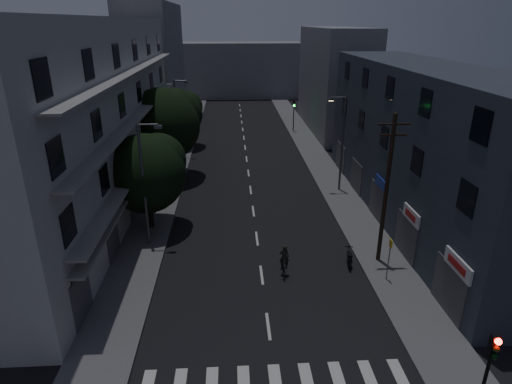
{
  "coord_description": "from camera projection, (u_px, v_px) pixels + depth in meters",
  "views": [
    {
      "loc": [
        -1.59,
        -14.71,
        13.73
      ],
      "look_at": [
        0.0,
        12.0,
        3.0
      ],
      "focal_mm": 30.0,
      "sensor_mm": 36.0,
      "label": 1
    }
  ],
  "objects": [
    {
      "name": "cyclist",
      "position": [
        284.0,
        265.0,
        24.65
      ],
      "size": [
        0.64,
        1.57,
        1.95
      ],
      "rotation": [
        0.0,
        0.0,
        -0.07
      ],
      "color": "black",
      "rests_on": "ground"
    },
    {
      "name": "street_lamp_left_far",
      "position": [
        178.0,
        114.0,
        44.97
      ],
      "size": [
        1.51,
        0.25,
        8.0
      ],
      "color": "slate",
      "rests_on": "sidewalk_left"
    },
    {
      "name": "tree_far",
      "position": [
        180.0,
        112.0,
        48.55
      ],
      "size": [
        5.15,
        5.15,
        6.37
      ],
      "color": "black",
      "rests_on": "sidewalk_left"
    },
    {
      "name": "street_lamp_left_near",
      "position": [
        145.0,
        180.0,
        26.46
      ],
      "size": [
        1.51,
        0.25,
        8.0
      ],
      "color": "#5B5C63",
      "rests_on": "sidewalk_left"
    },
    {
      "name": "building_far_left",
      "position": [
        155.0,
        65.0,
        59.66
      ],
      "size": [
        6.0,
        20.0,
        16.0
      ],
      "primitive_type": "cube",
      "color": "slate",
      "rests_on": "ground"
    },
    {
      "name": "ground",
      "position": [
        248.0,
        171.0,
        41.99
      ],
      "size": [
        160.0,
        160.0,
        0.0
      ],
      "primitive_type": "plane",
      "color": "black",
      "rests_on": "ground"
    },
    {
      "name": "tree_mid",
      "position": [
        163.0,
        122.0,
        38.39
      ],
      "size": [
        6.67,
        6.67,
        8.2
      ],
      "color": "black",
      "rests_on": "sidewalk_left"
    },
    {
      "name": "traffic_signal_near",
      "position": [
        490.0,
        364.0,
        14.25
      ],
      "size": [
        0.28,
        0.37,
        4.1
      ],
      "color": "black",
      "rests_on": "sidewalk_right"
    },
    {
      "name": "building_right",
      "position": [
        422.0,
        145.0,
        30.41
      ],
      "size": [
        6.19,
        28.0,
        11.0
      ],
      "color": "#2E333E",
      "rests_on": "ground"
    },
    {
      "name": "utility_pole",
      "position": [
        387.0,
        188.0,
        24.43
      ],
      "size": [
        1.8,
        0.24,
        9.0
      ],
      "color": "black",
      "rests_on": "sidewalk_right"
    },
    {
      "name": "motorcycle",
      "position": [
        349.0,
        259.0,
        25.68
      ],
      "size": [
        0.53,
        1.71,
        1.1
      ],
      "rotation": [
        0.0,
        0.0,
        -0.16
      ],
      "color": "black",
      "rests_on": "ground"
    },
    {
      "name": "sidewalk_left",
      "position": [
        171.0,
        172.0,
        41.55
      ],
      "size": [
        3.0,
        90.0,
        0.15
      ],
      "primitive_type": "cube",
      "color": "#565659",
      "rests_on": "ground"
    },
    {
      "name": "traffic_signal_far_right",
      "position": [
        294.0,
        109.0,
        55.64
      ],
      "size": [
        0.28,
        0.37,
        4.1
      ],
      "color": "black",
      "rests_on": "sidewalk_right"
    },
    {
      "name": "lane_markings",
      "position": [
        246.0,
        153.0,
        47.78
      ],
      "size": [
        0.15,
        60.5,
        0.01
      ],
      "color": "beige",
      "rests_on": "ground"
    },
    {
      "name": "building_far_end",
      "position": [
        238.0,
        70.0,
        81.83
      ],
      "size": [
        24.0,
        8.0,
        10.0
      ],
      "primitive_type": "cube",
      "color": "slate",
      "rests_on": "ground"
    },
    {
      "name": "street_lamp_right",
      "position": [
        341.0,
        139.0,
        35.46
      ],
      "size": [
        1.51,
        0.25,
        8.0
      ],
      "color": "#515458",
      "rests_on": "sidewalk_right"
    },
    {
      "name": "sidewalk_right",
      "position": [
        324.0,
        169.0,
        42.38
      ],
      "size": [
        3.0,
        90.0,
        0.15
      ],
      "primitive_type": "cube",
      "color": "#565659",
      "rests_on": "ground"
    },
    {
      "name": "building_far_right",
      "position": [
        334.0,
        80.0,
        55.99
      ],
      "size": [
        6.0,
        20.0,
        13.0
      ],
      "primitive_type": "cube",
      "color": "slate",
      "rests_on": "ground"
    },
    {
      "name": "bus_stop_sign",
      "position": [
        390.0,
        252.0,
        23.53
      ],
      "size": [
        0.06,
        0.35,
        2.52
      ],
      "color": "#595B60",
      "rests_on": "sidewalk_right"
    },
    {
      "name": "building_left",
      "position": [
        93.0,
        117.0,
        32.24
      ],
      "size": [
        7.0,
        36.0,
        14.0
      ],
      "color": "#B0AFAA",
      "rests_on": "ground"
    },
    {
      "name": "traffic_signal_far_left",
      "position": [
        192.0,
        112.0,
        53.77
      ],
      "size": [
        0.28,
        0.37,
        4.1
      ],
      "color": "black",
      "rests_on": "sidewalk_left"
    },
    {
      "name": "tree_near",
      "position": [
        146.0,
        170.0,
        28.89
      ],
      "size": [
        5.43,
        5.43,
        6.7
      ],
      "color": "black",
      "rests_on": "sidewalk_left"
    }
  ]
}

